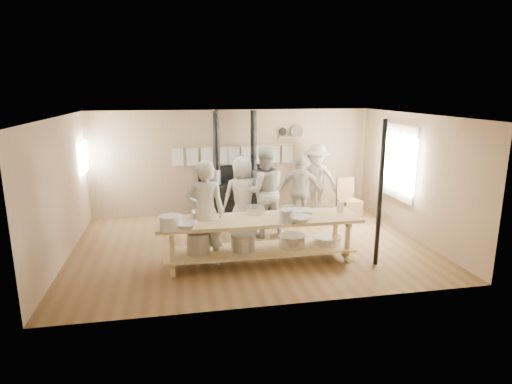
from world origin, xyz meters
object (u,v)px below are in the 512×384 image
prep_table (259,236)px  cook_by_window (316,180)px  cook_left (264,191)px  chair (349,208)px  cook_center (243,197)px  cook_right (300,191)px  cook_far_left (205,213)px  stove (236,196)px  roasting_pan (297,212)px

prep_table → cook_by_window: cook_by_window is taller
cook_left → cook_by_window: 2.12m
cook_left → chair: 2.45m
cook_center → cook_right: 1.49m
cook_far_left → cook_left: cook_left is taller
prep_table → stove: bearing=90.0°
roasting_pan → cook_far_left: bearing=177.3°
chair → cook_far_left: bearing=-160.9°
stove → chair: stove is taller
stove → cook_by_window: (2.01, -0.17, 0.37)m
prep_table → cook_right: (1.36, 2.03, 0.30)m
cook_center → chair: 2.82m
cook_far_left → roasting_pan: cook_far_left is taller
stove → cook_far_left: 3.08m
prep_table → cook_far_left: cook_far_left is taller
cook_center → chair: size_ratio=1.71×
cook_far_left → chair: size_ratio=1.90×
cook_right → chair: size_ratio=1.63×
cook_by_window → cook_far_left: bearing=-100.4°
cook_by_window → chair: bearing=-9.7°
cook_far_left → cook_by_window: bearing=-136.5°
cook_center → cook_by_window: size_ratio=0.97×
cook_far_left → cook_right: (2.31, 1.91, -0.13)m
cook_far_left → roasting_pan: size_ratio=3.85×
cook_left → cook_right: cook_left is taller
roasting_pan → cook_right: bearing=71.9°
cook_left → chair: cook_left is taller
cook_center → cook_by_window: bearing=-150.0°
cook_by_window → chair: size_ratio=1.77×
cook_by_window → chair: (0.62, -0.65, -0.59)m
prep_table → chair: size_ratio=3.57×
cook_by_window → cook_center: bearing=-111.1°
cook_right → roasting_pan: bearing=84.6°
cook_far_left → cook_center: cook_far_left is taller
cook_center → cook_far_left: bearing=56.1°
cook_far_left → cook_by_window: 4.03m
cook_right → chair: (1.27, 0.17, -0.52)m
cook_center → chair: cook_center is taller
cook_by_window → roasting_pan: (-1.30, -2.81, 0.02)m
cook_by_window → stove: bearing=-147.9°
cook_far_left → cook_left: (1.34, 1.37, 0.02)m
cook_center → cook_right: (1.41, 0.47, -0.04)m
cook_far_left → cook_right: size_ratio=1.16×
stove → cook_far_left: (-0.95, -2.90, 0.43)m
prep_table → cook_left: 1.60m
cook_far_left → cook_by_window: cook_far_left is taller
roasting_pan → prep_table: bearing=-176.9°
cook_left → cook_center: size_ratio=1.13×
prep_table → cook_left: bearing=75.2°
stove → roasting_pan: stove is taller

